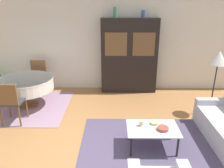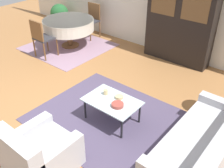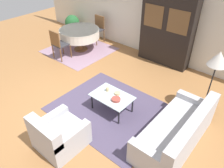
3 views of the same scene
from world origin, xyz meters
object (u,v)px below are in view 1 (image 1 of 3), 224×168
(coffee_table, at_px, (153,130))
(vase_tall, at_px, (115,12))
(dining_chair_near, at_px, (10,101))
(bowl_small, at_px, (154,123))
(floor_lamp, at_px, (218,60))
(dining_table, at_px, (26,84))
(vase_short, at_px, (143,14))
(dining_chair_far, at_px, (38,75))
(bowl, at_px, (163,129))
(cup, at_px, (141,123))
(display_cabinet, at_px, (129,56))

(coffee_table, relative_size, vase_tall, 3.27)
(dining_chair_near, distance_m, bowl_small, 3.03)
(floor_lamp, bearing_deg, dining_table, 175.66)
(coffee_table, bearing_deg, vase_short, 88.20)
(dining_chair_near, bearing_deg, dining_table, 90.00)
(dining_chair_far, xyz_separation_m, bowl, (3.07, -2.67, -0.11))
(cup, bearing_deg, floor_lamp, 35.39)
(dining_table, xyz_separation_m, cup, (2.70, -1.64, -0.13))
(display_cabinet, bearing_deg, dining_table, -157.58)
(coffee_table, xyz_separation_m, cup, (-0.20, 0.07, 0.09))
(floor_lamp, bearing_deg, vase_short, 136.98)
(bowl_small, relative_size, vase_short, 0.71)
(dining_table, xyz_separation_m, dining_chair_near, (-0.00, -0.89, -0.04))
(display_cabinet, relative_size, floor_lamp, 1.39)
(floor_lamp, xyz_separation_m, vase_short, (-1.54, 1.44, 0.92))
(dining_table, relative_size, vase_tall, 4.80)
(coffee_table, bearing_deg, dining_table, 149.41)
(coffee_table, height_order, bowl_small, bowl_small)
(dining_chair_far, relative_size, vase_short, 4.88)
(bowl_small, xyz_separation_m, vase_short, (0.04, 2.67, 1.79))
(cup, xyz_separation_m, vase_tall, (-0.46, 2.73, 1.80))
(display_cabinet, bearing_deg, dining_chair_far, -175.73)
(cup, distance_m, vase_tall, 3.31)
(dining_chair_far, bearing_deg, dining_chair_near, 90.00)
(floor_lamp, xyz_separation_m, cup, (-1.83, -1.30, -0.84))
(cup, height_order, bowl, cup)
(dining_table, relative_size, bowl_small, 9.65)
(display_cabinet, distance_m, vase_tall, 1.27)
(dining_table, bearing_deg, dining_chair_near, -90.00)
(coffee_table, xyz_separation_m, vase_tall, (-0.66, 2.81, 1.90))
(bowl_small, bearing_deg, dining_chair_near, 166.86)
(dining_table, distance_m, cup, 3.17)
(vase_short, bearing_deg, bowl, -88.46)
(bowl, distance_m, bowl_small, 0.23)
(display_cabinet, distance_m, cup, 2.80)
(display_cabinet, distance_m, bowl, 2.97)
(dining_table, bearing_deg, coffee_table, -30.59)
(dining_chair_near, bearing_deg, bowl_small, -13.14)
(floor_lamp, bearing_deg, coffee_table, -139.82)
(dining_table, distance_m, dining_chair_far, 0.89)
(bowl, bearing_deg, dining_chair_far, 138.97)
(coffee_table, bearing_deg, vase_tall, 103.28)
(display_cabinet, xyz_separation_m, dining_chair_near, (-2.64, -1.98, -0.51))
(coffee_table, bearing_deg, cup, 159.89)
(dining_table, height_order, vase_short, vase_short)
(coffee_table, bearing_deg, dining_chair_near, 164.15)
(bowl_small, bearing_deg, dining_chair_far, 140.02)
(dining_table, distance_m, dining_chair_near, 0.89)
(display_cabinet, xyz_separation_m, dining_chair_far, (-2.64, -0.20, -0.51))
(vase_tall, height_order, vase_short, vase_tall)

